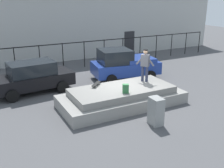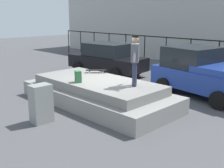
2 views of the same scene
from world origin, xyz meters
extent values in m
plane|color=#4C4C4F|center=(0.00, 0.00, 0.00)|extent=(60.00, 60.00, 0.00)
cube|color=gray|center=(-0.26, -0.46, 0.28)|extent=(5.92, 2.66, 0.55)
cube|color=gray|center=(-0.26, -0.46, 0.71)|extent=(4.86, 2.18, 0.32)
cylinder|color=#2D334C|center=(1.29, -0.24, 1.26)|extent=(0.14, 0.14, 0.79)
cylinder|color=#2D334C|center=(1.16, -0.06, 1.26)|extent=(0.14, 0.14, 0.79)
cube|color=#595960|center=(1.23, -0.15, 1.95)|extent=(0.43, 0.47, 0.59)
cylinder|color=#595960|center=(1.37, -0.35, 1.96)|extent=(0.35, 0.43, 0.54)
cylinder|color=#595960|center=(1.08, 0.05, 1.96)|extent=(0.35, 0.43, 0.54)
sphere|color=tan|center=(1.23, -0.15, 2.39)|extent=(0.22, 0.22, 0.22)
cylinder|color=black|center=(1.23, -0.15, 2.49)|extent=(0.29, 0.29, 0.05)
cube|color=black|center=(-1.23, 0.35, 0.98)|extent=(0.72, 0.73, 0.02)
cylinder|color=silver|center=(-0.97, 0.47, 0.90)|extent=(0.06, 0.06, 0.06)
cylinder|color=silver|center=(-1.11, 0.61, 0.90)|extent=(0.06, 0.06, 0.06)
cylinder|color=silver|center=(-1.34, 0.08, 0.90)|extent=(0.06, 0.06, 0.06)
cylinder|color=silver|center=(-1.49, 0.22, 0.90)|extent=(0.06, 0.06, 0.06)
cube|color=#33723F|center=(-0.47, -1.15, 1.07)|extent=(0.34, 0.31, 0.40)
cube|color=black|center=(-3.65, 3.29, 0.66)|extent=(4.38, 2.12, 0.68)
cube|color=black|center=(-3.65, 3.29, 1.34)|extent=(2.46, 1.75, 0.68)
cylinder|color=black|center=(-5.04, 4.07, 0.32)|extent=(0.66, 0.27, 0.64)
cylinder|color=black|center=(-4.89, 2.28, 0.32)|extent=(0.66, 0.27, 0.64)
cylinder|color=black|center=(-2.42, 4.30, 0.32)|extent=(0.66, 0.27, 0.64)
cylinder|color=black|center=(-2.27, 2.50, 0.32)|extent=(0.66, 0.27, 0.64)
cube|color=navy|center=(2.05, 3.14, 0.69)|extent=(4.32, 2.48, 0.75)
cube|color=black|center=(1.34, 3.24, 1.48)|extent=(2.08, 2.01, 0.82)
cylinder|color=black|center=(0.94, 4.29, 0.32)|extent=(0.67, 0.31, 0.64)
cylinder|color=black|center=(0.66, 2.35, 0.32)|extent=(0.67, 0.31, 0.64)
cylinder|color=black|center=(3.16, 1.99, 0.32)|extent=(0.67, 0.31, 0.64)
cube|color=gray|center=(-0.06, -2.89, 0.58)|extent=(0.46, 0.61, 1.16)
cylinder|color=black|center=(-12.00, 6.90, 0.94)|extent=(0.06, 0.06, 1.88)
cylinder|color=black|center=(-10.40, 6.90, 0.94)|extent=(0.06, 0.06, 1.88)
cylinder|color=black|center=(-8.80, 6.90, 0.94)|extent=(0.06, 0.06, 1.88)
cylinder|color=black|center=(-7.20, 6.90, 0.94)|extent=(0.06, 0.06, 1.88)
cylinder|color=black|center=(-5.60, 6.90, 0.94)|extent=(0.06, 0.06, 1.88)
cylinder|color=black|center=(-4.00, 6.90, 0.94)|extent=(0.06, 0.06, 1.88)
cylinder|color=black|center=(-2.40, 6.90, 0.94)|extent=(0.06, 0.06, 1.88)
cylinder|color=black|center=(-0.80, 6.90, 0.94)|extent=(0.06, 0.06, 1.88)
cylinder|color=black|center=(0.80, 6.90, 0.94)|extent=(0.06, 0.06, 1.88)
cube|color=black|center=(0.00, 6.90, 1.84)|extent=(24.00, 0.04, 0.06)
camera|label=1|loc=(-6.18, -10.75, 5.07)|focal=42.64mm
camera|label=2|loc=(7.03, -6.97, 3.16)|focal=44.86mm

